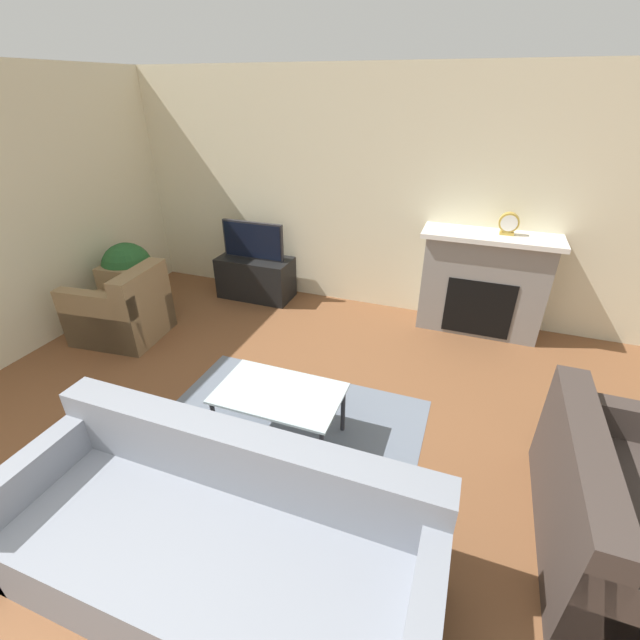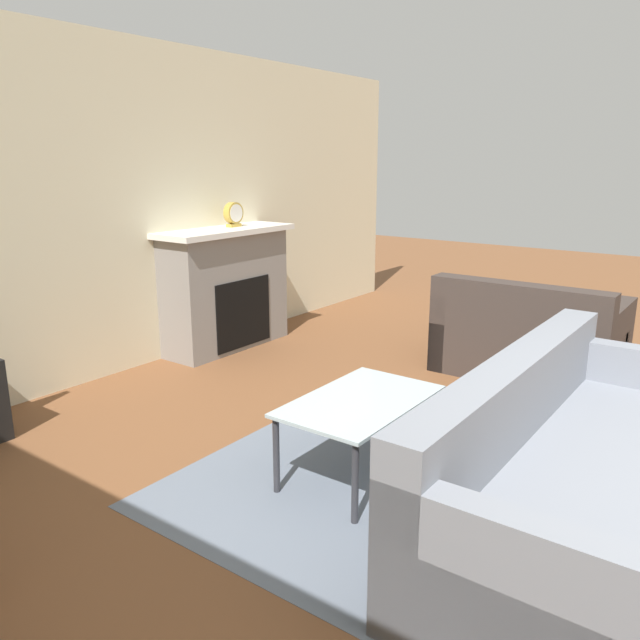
% 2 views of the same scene
% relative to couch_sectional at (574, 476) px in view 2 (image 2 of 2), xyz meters
% --- Properties ---
extents(wall_back, '(8.92, 0.06, 2.70)m').
position_rel_couch_sectional_xyz_m(wall_back, '(-0.19, 3.74, 1.06)').
color(wall_back, beige).
rests_on(wall_back, ground_plane).
extents(area_rug, '(2.15, 1.78, 0.00)m').
position_rel_couch_sectional_xyz_m(area_rug, '(-0.14, 1.09, -0.28)').
color(area_rug, slate).
rests_on(area_rug, ground_plane).
extents(fireplace, '(1.40, 0.49, 1.13)m').
position_rel_couch_sectional_xyz_m(fireplace, '(1.22, 3.50, 0.31)').
color(fireplace, gray).
rests_on(fireplace, ground_plane).
extents(couch_sectional, '(2.36, 0.94, 0.82)m').
position_rel_couch_sectional_xyz_m(couch_sectional, '(0.00, 0.00, 0.00)').
color(couch_sectional, gray).
rests_on(couch_sectional, ground_plane).
extents(couch_loveseat, '(0.91, 1.41, 0.82)m').
position_rel_couch_sectional_xyz_m(couch_loveseat, '(2.13, 0.93, 0.01)').
color(couch_loveseat, '#3D332D').
rests_on(couch_loveseat, ground_plane).
extents(coffee_table, '(0.95, 0.58, 0.46)m').
position_rel_couch_sectional_xyz_m(coffee_table, '(-0.14, 1.12, 0.12)').
color(coffee_table, '#333338').
rests_on(coffee_table, ground_plane).
extents(mantel_clock, '(0.20, 0.07, 0.23)m').
position_rel_couch_sectional_xyz_m(mantel_clock, '(1.36, 3.50, 0.97)').
color(mantel_clock, '#B79338').
rests_on(mantel_clock, fireplace).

